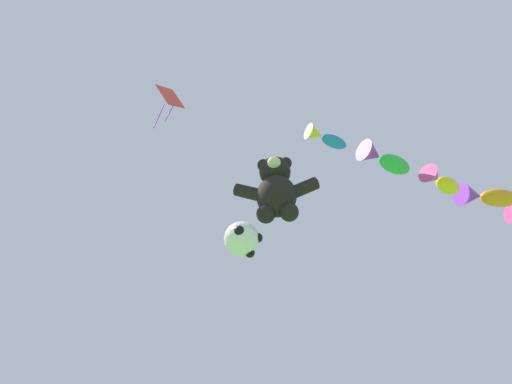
{
  "coord_description": "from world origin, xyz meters",
  "views": [
    {
      "loc": [
        1.25,
        1.51,
        1.71
      ],
      "look_at": [
        0.63,
        6.95,
        7.42
      ],
      "focal_mm": 24.0,
      "sensor_mm": 36.0,
      "label": 1
    }
  ],
  "objects_px": {
    "fish_kite_tangerine": "(485,197)",
    "fish_kite_goldfin": "(440,181)",
    "teddy_bear_kite": "(276,188)",
    "soccer_ball_kite": "(242,239)",
    "diamond_kite": "(170,99)",
    "fish_kite_cobalt": "(325,138)",
    "fish_kite_emerald": "(383,159)"
  },
  "relations": [
    {
      "from": "fish_kite_goldfin",
      "to": "diamond_kite",
      "type": "distance_m",
      "value": 9.8
    },
    {
      "from": "soccer_ball_kite",
      "to": "fish_kite_goldfin",
      "type": "xyz_separation_m",
      "value": [
        6.47,
        3.52,
        4.79
      ]
    },
    {
      "from": "teddy_bear_kite",
      "to": "diamond_kite",
      "type": "xyz_separation_m",
      "value": [
        -3.3,
        0.02,
        4.68
      ]
    },
    {
      "from": "teddy_bear_kite",
      "to": "fish_kite_tangerine",
      "type": "height_order",
      "value": "fish_kite_tangerine"
    },
    {
      "from": "diamond_kite",
      "to": "soccer_ball_kite",
      "type": "bearing_deg",
      "value": 2.02
    },
    {
      "from": "fish_kite_emerald",
      "to": "diamond_kite",
      "type": "xyz_separation_m",
      "value": [
        -7.07,
        -2.8,
        0.65
      ]
    },
    {
      "from": "soccer_ball_kite",
      "to": "fish_kite_goldfin",
      "type": "bearing_deg",
      "value": 28.54
    },
    {
      "from": "teddy_bear_kite",
      "to": "diamond_kite",
      "type": "bearing_deg",
      "value": 179.65
    },
    {
      "from": "soccer_ball_kite",
      "to": "fish_kite_goldfin",
      "type": "distance_m",
      "value": 8.79
    },
    {
      "from": "diamond_kite",
      "to": "fish_kite_goldfin",
      "type": "bearing_deg",
      "value": 21.78
    },
    {
      "from": "fish_kite_cobalt",
      "to": "diamond_kite",
      "type": "relative_size",
      "value": 0.63
    },
    {
      "from": "teddy_bear_kite",
      "to": "soccer_ball_kite",
      "type": "relative_size",
      "value": 2.5
    },
    {
      "from": "fish_kite_cobalt",
      "to": "fish_kite_emerald",
      "type": "bearing_deg",
      "value": 28.47
    },
    {
      "from": "soccer_ball_kite",
      "to": "fish_kite_tangerine",
      "type": "relative_size",
      "value": 0.31
    },
    {
      "from": "soccer_ball_kite",
      "to": "diamond_kite",
      "type": "height_order",
      "value": "diamond_kite"
    },
    {
      "from": "soccer_ball_kite",
      "to": "fish_kite_tangerine",
      "type": "height_order",
      "value": "fish_kite_tangerine"
    },
    {
      "from": "diamond_kite",
      "to": "fish_kite_tangerine",
      "type": "bearing_deg",
      "value": 24.16
    },
    {
      "from": "teddy_bear_kite",
      "to": "fish_kite_tangerine",
      "type": "bearing_deg",
      "value": 32.55
    },
    {
      "from": "soccer_ball_kite",
      "to": "fish_kite_tangerine",
      "type": "bearing_deg",
      "value": 29.74
    },
    {
      "from": "fish_kite_emerald",
      "to": "diamond_kite",
      "type": "height_order",
      "value": "diamond_kite"
    },
    {
      "from": "fish_kite_cobalt",
      "to": "fish_kite_emerald",
      "type": "relative_size",
      "value": 0.72
    },
    {
      "from": "fish_kite_cobalt",
      "to": "fish_kite_emerald",
      "type": "xyz_separation_m",
      "value": [
        2.08,
        1.13,
        -0.03
      ]
    },
    {
      "from": "fish_kite_cobalt",
      "to": "fish_kite_goldfin",
      "type": "bearing_deg",
      "value": 25.56
    },
    {
      "from": "soccer_ball_kite",
      "to": "fish_kite_emerald",
      "type": "xyz_separation_m",
      "value": [
        4.5,
        2.71,
        5.31
      ]
    },
    {
      "from": "fish_kite_goldfin",
      "to": "diamond_kite",
      "type": "xyz_separation_m",
      "value": [
        -9.03,
        -3.61,
        1.17
      ]
    },
    {
      "from": "teddy_bear_kite",
      "to": "diamond_kite",
      "type": "distance_m",
      "value": 5.72
    },
    {
      "from": "fish_kite_tangerine",
      "to": "soccer_ball_kite",
      "type": "bearing_deg",
      "value": -150.26
    },
    {
      "from": "soccer_ball_kite",
      "to": "fish_kite_goldfin",
      "type": "height_order",
      "value": "fish_kite_goldfin"
    },
    {
      "from": "teddy_bear_kite",
      "to": "fish_kite_goldfin",
      "type": "bearing_deg",
      "value": 32.32
    },
    {
      "from": "fish_kite_emerald",
      "to": "diamond_kite",
      "type": "bearing_deg",
      "value": -158.37
    },
    {
      "from": "diamond_kite",
      "to": "fish_kite_cobalt",
      "type": "bearing_deg",
      "value": 18.56
    },
    {
      "from": "fish_kite_tangerine",
      "to": "fish_kite_goldfin",
      "type": "bearing_deg",
      "value": -146.84
    }
  ]
}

